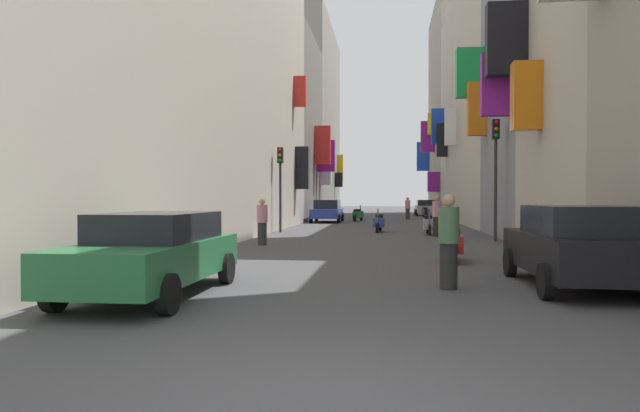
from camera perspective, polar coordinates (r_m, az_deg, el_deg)
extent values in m
plane|color=#424244|center=(34.47, 6.08, -1.90)|extent=(140.00, 140.00, 0.00)
cube|color=black|center=(33.66, -1.82, 3.87)|extent=(0.79, 0.49, 2.52)
cube|color=red|center=(33.58, -2.04, 11.51)|extent=(0.72, 0.36, 1.76)
cube|color=slate|center=(43.04, -4.58, 7.75)|extent=(6.00, 10.35, 13.63)
cube|color=red|center=(42.65, 0.27, 6.17)|extent=(1.18, 0.60, 2.88)
cube|color=purple|center=(44.08, 0.63, 5.08)|extent=(1.38, 0.56, 2.44)
cube|color=white|center=(45.89, 0.58, 4.13)|extent=(0.91, 0.63, 3.18)
cube|color=white|center=(46.18, 0.79, 5.36)|extent=(1.19, 0.53, 1.60)
cube|color=gray|center=(56.88, -1.78, 8.54)|extent=(6.00, 17.36, 18.49)
cube|color=black|center=(58.78, 1.91, 2.66)|extent=(0.79, 0.58, 1.48)
cube|color=yellow|center=(61.73, 2.07, 3.89)|extent=(0.62, 0.42, 2.84)
cube|color=black|center=(20.33, 18.33, 15.68)|extent=(1.30, 0.55, 2.39)
cube|color=purple|center=(20.75, 17.85, 11.63)|extent=(1.33, 0.42, 2.16)
cube|color=orange|center=(18.21, 20.16, 10.39)|extent=(0.84, 0.58, 2.03)
cube|color=green|center=(28.34, 14.95, 12.87)|extent=(1.31, 0.63, 2.32)
cube|color=orange|center=(27.47, 15.60, 9.44)|extent=(0.85, 0.60, 2.45)
cube|color=#BCB29E|center=(40.18, 17.85, 9.90)|extent=(6.00, 21.04, 16.00)
cube|color=white|center=(39.02, 13.06, 7.82)|extent=(0.74, 0.40, 2.48)
cube|color=black|center=(44.45, 12.23, 6.54)|extent=(0.83, 0.52, 2.57)
cube|color=blue|center=(45.42, 11.92, 7.88)|extent=(1.15, 0.61, 2.75)
cube|color=#9E9384|center=(58.08, 14.43, 9.38)|extent=(6.00, 14.94, 20.54)
cube|color=purple|center=(56.17, 10.84, 6.91)|extent=(1.34, 0.61, 2.99)
cube|color=yellow|center=(55.28, 11.23, 8.15)|extent=(0.76, 0.60, 2.06)
cube|color=blue|center=(63.15, 10.39, 4.94)|extent=(1.35, 0.64, 3.13)
cube|color=purple|center=(50.41, 11.43, 2.42)|extent=(1.06, 0.55, 1.74)
cube|color=black|center=(11.52, 24.56, -4.33)|extent=(1.84, 4.14, 0.70)
cube|color=black|center=(11.29, 24.90, -1.32)|extent=(1.62, 2.32, 0.53)
cylinder|color=black|center=(12.64, 18.67, -5.43)|extent=(0.18, 0.60, 0.60)
cylinder|color=black|center=(13.14, 26.57, -5.23)|extent=(0.18, 0.60, 0.60)
cylinder|color=black|center=(10.00, 21.90, -7.11)|extent=(0.18, 0.60, 0.60)
cube|color=#236638|center=(10.02, -16.58, -5.24)|extent=(1.73, 4.45, 0.64)
cube|color=black|center=(10.18, -16.09, -2.00)|extent=(1.52, 2.49, 0.48)
cylinder|color=black|center=(8.39, -15.12, -8.62)|extent=(0.18, 0.60, 0.60)
cylinder|color=black|center=(9.17, -25.29, -7.86)|extent=(0.18, 0.60, 0.60)
cylinder|color=black|center=(11.14, -9.42, -6.24)|extent=(0.18, 0.60, 0.60)
cylinder|color=black|center=(11.73, -17.59, -5.91)|extent=(0.18, 0.60, 0.60)
cube|color=#B7B7BC|center=(51.85, 10.62, -0.29)|extent=(1.67, 4.11, 0.63)
cube|color=black|center=(51.63, 10.63, 0.33)|extent=(1.47, 2.30, 0.51)
cylinder|color=black|center=(53.16, 9.62, -0.60)|extent=(0.18, 0.60, 0.60)
cylinder|color=black|center=(53.27, 11.42, -0.60)|extent=(0.18, 0.60, 0.60)
cylinder|color=black|center=(50.45, 9.77, -0.68)|extent=(0.18, 0.60, 0.60)
cylinder|color=black|center=(50.56, 11.66, -0.68)|extent=(0.18, 0.60, 0.60)
cube|color=navy|center=(37.92, 0.73, -0.73)|extent=(1.81, 4.47, 0.60)
cube|color=black|center=(38.13, 0.76, 0.17)|extent=(1.59, 2.50, 0.59)
cylinder|color=black|center=(36.38, 1.90, -1.28)|extent=(0.18, 0.60, 0.60)
cylinder|color=black|center=(36.58, -0.93, -1.26)|extent=(0.18, 0.60, 0.60)
cylinder|color=black|center=(39.32, 2.27, -1.11)|extent=(0.18, 0.60, 0.60)
cylinder|color=black|center=(39.50, -0.35, -1.10)|extent=(0.18, 0.60, 0.60)
cube|color=#2D4CAD|center=(27.27, 5.98, -1.66)|extent=(0.54, 1.10, 0.45)
cube|color=black|center=(27.46, 6.03, -1.01)|extent=(0.37, 0.59, 0.16)
cylinder|color=#4C4C51|center=(26.73, 5.85, -1.02)|extent=(0.09, 0.28, 0.68)
cylinder|color=black|center=(26.63, 5.81, -2.21)|extent=(0.15, 0.49, 0.48)
cylinder|color=black|center=(27.94, 6.13, -2.06)|extent=(0.15, 0.49, 0.48)
cube|color=#ADADB2|center=(25.91, 10.92, -1.81)|extent=(0.44, 1.05, 0.45)
cube|color=black|center=(26.09, 10.89, -1.12)|extent=(0.32, 0.56, 0.16)
cylinder|color=#4C4C51|center=(25.37, 11.00, -1.13)|extent=(0.06, 0.27, 0.68)
cylinder|color=black|center=(25.26, 11.02, -2.39)|extent=(0.10, 0.48, 0.48)
cylinder|color=black|center=(26.57, 10.82, -2.23)|extent=(0.10, 0.48, 0.48)
cube|color=red|center=(15.17, 13.39, -3.73)|extent=(0.53, 1.23, 0.45)
cube|color=black|center=(15.37, 13.36, -2.53)|extent=(0.36, 0.58, 0.16)
cylinder|color=#4C4C51|center=(14.54, 13.49, -2.64)|extent=(0.08, 0.28, 0.68)
cylinder|color=black|center=(14.44, 13.51, -4.86)|extent=(0.14, 0.49, 0.48)
cylinder|color=black|center=(15.94, 13.28, -4.32)|extent=(0.14, 0.49, 0.48)
cube|color=black|center=(46.85, 10.64, -0.60)|extent=(0.62, 1.09, 0.45)
cube|color=black|center=(47.03, 10.59, -0.22)|extent=(0.41, 0.61, 0.16)
cylinder|color=#4C4C51|center=(46.34, 10.80, -0.22)|extent=(0.11, 0.28, 0.68)
cylinder|color=black|center=(46.23, 10.83, -0.90)|extent=(0.18, 0.49, 0.48)
cylinder|color=black|center=(47.48, 10.45, -0.85)|extent=(0.18, 0.49, 0.48)
cube|color=#287F3D|center=(39.43, 3.87, -0.87)|extent=(0.74, 1.25, 0.45)
cube|color=black|center=(39.21, 3.77, -0.43)|extent=(0.46, 0.62, 0.16)
cylinder|color=#4C4C51|center=(39.98, 4.14, -0.38)|extent=(0.13, 0.28, 0.68)
cylinder|color=black|center=(40.14, 4.20, -1.16)|extent=(0.22, 0.49, 0.48)
cylinder|color=black|center=(38.74, 3.53, -1.23)|extent=(0.22, 0.49, 0.48)
cylinder|color=#333333|center=(19.90, -5.88, -2.81)|extent=(0.41, 0.41, 0.79)
cylinder|color=pink|center=(19.87, -5.88, -0.78)|extent=(0.49, 0.49, 0.62)
sphere|color=tan|center=(19.86, -5.88, 0.42)|extent=(0.21, 0.21, 0.21)
cylinder|color=#282828|center=(10.61, 12.88, -5.95)|extent=(0.45, 0.45, 0.84)
cylinder|color=#4C724C|center=(10.55, 12.90, -1.88)|extent=(0.54, 0.54, 0.67)
sphere|color=tan|center=(10.53, 12.91, 0.55)|extent=(0.23, 0.23, 0.23)
cylinder|color=#323232|center=(43.05, 8.86, -0.81)|extent=(0.45, 0.45, 0.81)
cylinder|color=pink|center=(43.03, 8.86, 0.16)|extent=(0.53, 0.53, 0.64)
sphere|color=tan|center=(43.03, 8.86, 0.73)|extent=(0.22, 0.22, 0.22)
cylinder|color=black|center=(24.48, 11.74, -2.07)|extent=(0.34, 0.34, 0.84)
cylinder|color=pink|center=(24.45, 11.74, -0.30)|extent=(0.40, 0.40, 0.67)
sphere|color=tan|center=(24.45, 11.74, 0.76)|extent=(0.23, 0.23, 0.23)
cylinder|color=#2D2D2D|center=(26.98, -4.03, 0.84)|extent=(0.12, 0.12, 3.31)
cube|color=black|center=(27.06, -4.04, 5.14)|extent=(0.26, 0.26, 0.75)
sphere|color=red|center=(26.94, -4.10, 5.69)|extent=(0.14, 0.14, 0.14)
sphere|color=orange|center=(26.92, -4.10, 5.16)|extent=(0.14, 0.14, 0.14)
sphere|color=green|center=(26.90, -4.10, 4.63)|extent=(0.14, 0.14, 0.14)
cylinder|color=#2D2D2D|center=(22.51, 17.34, 1.54)|extent=(0.12, 0.12, 3.90)
cube|color=black|center=(22.65, 17.36, 7.42)|extent=(0.26, 0.26, 0.75)
sphere|color=red|center=(22.55, 17.43, 8.10)|extent=(0.14, 0.14, 0.14)
sphere|color=orange|center=(22.52, 17.43, 7.46)|extent=(0.14, 0.14, 0.14)
sphere|color=green|center=(22.49, 17.43, 6.83)|extent=(0.14, 0.14, 0.14)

